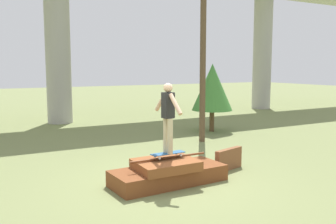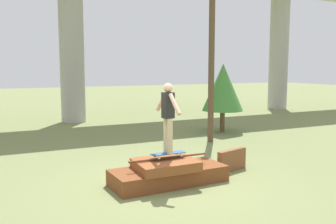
{
  "view_description": "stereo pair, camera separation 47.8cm",
  "coord_description": "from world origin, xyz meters",
  "px_view_note": "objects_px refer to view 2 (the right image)",
  "views": [
    {
      "loc": [
        -3.87,
        -6.96,
        2.55
      ],
      "look_at": [
        -0.03,
        -0.02,
        1.58
      ],
      "focal_mm": 40.0,
      "sensor_mm": 36.0,
      "label": 1
    },
    {
      "loc": [
        -3.44,
        -7.18,
        2.55
      ],
      "look_at": [
        -0.03,
        -0.02,
        1.58
      ],
      "focal_mm": 40.0,
      "sensor_mm": 36.0,
      "label": 2
    }
  ],
  "objects_px": {
    "utility_pole": "(212,41)",
    "tree_behind_left": "(223,87)",
    "skateboard": "(168,153)",
    "skater": "(168,114)"
  },
  "relations": [
    {
      "from": "utility_pole",
      "to": "tree_behind_left",
      "type": "height_order",
      "value": "utility_pole"
    },
    {
      "from": "skateboard",
      "to": "tree_behind_left",
      "type": "height_order",
      "value": "tree_behind_left"
    },
    {
      "from": "skateboard",
      "to": "utility_pole",
      "type": "bearing_deg",
      "value": 47.0
    },
    {
      "from": "utility_pole",
      "to": "skater",
      "type": "bearing_deg",
      "value": -133.0
    },
    {
      "from": "skater",
      "to": "skateboard",
      "type": "bearing_deg",
      "value": 12.53
    },
    {
      "from": "skateboard",
      "to": "tree_behind_left",
      "type": "bearing_deg",
      "value": 46.48
    },
    {
      "from": "utility_pole",
      "to": "tree_behind_left",
      "type": "bearing_deg",
      "value": 45.25
    },
    {
      "from": "utility_pole",
      "to": "tree_behind_left",
      "type": "xyz_separation_m",
      "value": [
        1.46,
        1.47,
        -1.65
      ]
    },
    {
      "from": "utility_pole",
      "to": "tree_behind_left",
      "type": "distance_m",
      "value": 2.65
    },
    {
      "from": "tree_behind_left",
      "to": "utility_pole",
      "type": "bearing_deg",
      "value": -134.75
    }
  ]
}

